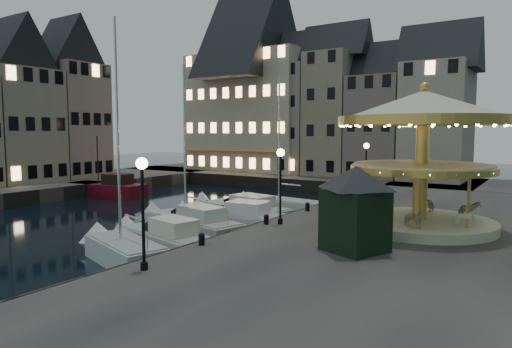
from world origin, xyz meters
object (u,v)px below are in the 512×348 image
Objects in this scene: motorboat_a at (121,251)px; ticket_kiosk at (356,194)px; streetlamp_a at (143,197)px; motorboat_f at (280,206)px; motorboat_d at (231,220)px; motorboat_e at (240,211)px; motorboat_c at (189,224)px; bollard_c at (308,206)px; bollard_a at (202,238)px; bollard_b at (266,219)px; motorboat_b at (161,240)px; red_fishing_boat at (108,189)px; bollard_d at (341,196)px; streetlamp_c at (366,161)px; streetlamp_b at (281,175)px; carousel at (423,133)px.

motorboat_a is 11.74m from ticket_kiosk.
streetlamp_a is 20.18m from motorboat_f.
motorboat_d is 0.90× the size of motorboat_e.
motorboat_c is at bearing 123.41° from streetlamp_a.
streetlamp_a reaches higher than bollard_c.
motorboat_c is 1.51× the size of motorboat_d.
motorboat_d is 0.74× the size of motorboat_f.
bollard_b is (0.00, 5.50, 0.00)m from bollard_a.
bollard_c is at bearing 64.43° from motorboat_b.
motorboat_b is (-4.22, -8.81, -0.96)m from bollard_c.
motorboat_a is at bearing -37.29° from red_fishing_boat.
motorboat_f is (-4.78, -0.87, -1.07)m from bollard_d.
streetlamp_a reaches higher than motorboat_b.
red_fishing_boat is at bearing 148.18° from motorboat_b.
streetlamp_c is 0.49× the size of motorboat_e.
motorboat_f is (0.90, 9.61, -0.15)m from motorboat_c.
bollard_d is 0.05× the size of motorboat_c.
bollard_d is (0.00, 5.50, 0.00)m from bollard_c.
bollard_b is 5.77m from motorboat_b.
bollard_c is at bearing 97.59° from streetlamp_b.
ticket_kiosk is at bearing -34.60° from motorboat_e.
streetlamp_b is 13.50m from streetlamp_c.
bollard_b is 10.50m from bollard_d.
bollard_d is 0.08× the size of motorboat_b.
streetlamp_c is 0.55× the size of motorboat_d.
red_fishing_boat reaches higher than bollard_b.
bollard_c is 0.08× the size of motorboat_b.
motorboat_d is (-4.29, -2.42, -0.96)m from bollard_c.
motorboat_a is 1.46× the size of motorboat_b.
carousel reaches higher than motorboat_e.
streetlamp_a is at bearing -128.83° from ticket_kiosk.
streetlamp_c is 21.19m from motorboat_a.
streetlamp_a is 0.48× the size of carousel.
motorboat_e is (-5.73, -4.96, -0.96)m from bollard_d.
motorboat_a is 2.60× the size of ticket_kiosk.
bollard_c is at bearing -5.34° from motorboat_e.
motorboat_c is 1.32× the size of carousel.
bollard_c is at bearing 29.37° from motorboat_d.
streetlamp_a is at bearing -87.63° from bollard_c.
motorboat_c is at bearing 135.81° from bollard_a.
motorboat_c reaches higher than red_fishing_boat.
bollard_c is at bearing 169.89° from carousel.
streetlamp_a is 23.50m from streetlamp_c.
bollard_d is 0.06× the size of motorboat_f.
red_fishing_boat is (-23.41, -2.40, -0.89)m from bollard_d.
bollard_b is (-0.60, 9.50, -2.41)m from streetlamp_a.
motorboat_e is 14.73m from ticket_kiosk.
motorboat_b is at bearing -173.53° from ticket_kiosk.
bollard_b is 0.05× the size of motorboat_c.
bollard_a is 7.97m from motorboat_c.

